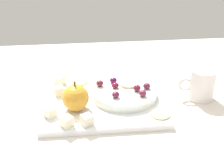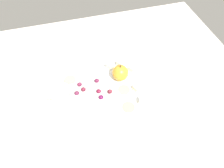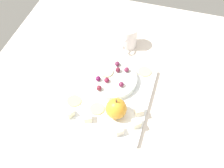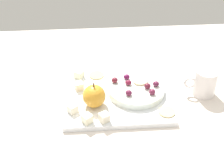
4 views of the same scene
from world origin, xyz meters
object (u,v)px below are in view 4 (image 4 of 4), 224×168
Objects in this scene: grape_1 at (115,80)px; grape_2 at (127,77)px; cheese_cube_2 at (79,86)px; grape_4 at (147,86)px; cheese_cube_4 at (79,74)px; apple_slice_0 at (140,81)px; cup at (205,82)px; cheese_cube_0 at (73,109)px; cheese_cube_1 at (104,117)px; apple_whole at (94,96)px; grape_3 at (128,83)px; cracker_0 at (167,112)px; grape_5 at (156,84)px; platter at (117,96)px; cracker_1 at (95,91)px; grape_6 at (129,93)px; cracker_2 at (96,75)px; grape_0 at (152,93)px; serving_dish at (136,89)px.

grape_1 is 1.00× the size of grape_2.
grape_4 is at bearing -10.68° from cheese_cube_2.
cheese_cube_4 is 20.56cm from apple_slice_0.
cup is at bearing -5.75° from grape_1.
cheese_cube_0 is 0.53× the size of apple_slice_0.
cheese_cube_1 and cheese_cube_2 have the same top height.
grape_3 is at bearing 30.99° from apple_whole.
cracker_0 is 10.55cm from grape_5.
platter is at bearing -179.03° from cup.
cheese_cube_0 is 11.50cm from cracker_1.
grape_6 is (-10.59, 5.85, 2.88)cm from cracker_0.
cracker_2 is 19.15cm from grape_4.
cup reaches higher than grape_3.
cracker_1 is 34.72cm from cup.
platter is 6.59× the size of cracker_2.
apple_whole is at bearing 110.21° from cheese_cube_1.
cheese_cube_2 is at bearing 115.57° from cheese_cube_1.
grape_6 is (-0.30, -8.64, 0.08)cm from grape_2.
apple_slice_0 reaches higher than cracker_1.
grape_0 is 1.00× the size of grape_2.
grape_0 is 17.88cm from cup.
cheese_cube_1 is at bearing -115.87° from grape_2.
cheese_cube_2 is (-4.67, 8.12, -2.17)cm from apple_whole.
platter is at bearing -172.68° from serving_dish.
grape_0 is 1.00× the size of grape_1.
grape_2 reaches higher than cracker_0.
platter is at bearing -177.67° from grape_5.
cheese_cube_4 is 23.65cm from grape_4.
grape_3 is (15.53, -7.97, 1.70)cm from cheese_cube_4.
grape_0 is (23.92, 3.40, 1.81)cm from cheese_cube_0.
cup reaches higher than grape_1.
apple_whole is 3.49× the size of grape_1.
grape_1 is at bearing -29.94° from cheese_cube_4.
cheese_cube_4 is 1.29× the size of grape_4.
serving_dish is at bearing 177.45° from grape_5.
apple_whole is 10.45cm from grape_6.
cracker_2 is at bearing 85.71° from apple_whole.
grape_4 is at bearing -65.89° from apple_slice_0.
cracker_2 is (-19.86, 20.01, 0.00)cm from cracker_0.
serving_dish is at bearing -5.36° from cracker_1.
cracker_1 is 11.20cm from grape_2.
cheese_cube_4 is (-4.64, 14.51, -2.17)cm from apple_whole.
grape_3 is (10.63, -0.12, 2.77)cm from cracker_1.
apple_whole is at bearing -60.13° from cheese_cube_2.
grape_6 reaches higher than cheese_cube_2.
cup is at bearing 3.15° from grape_4.
cup is at bearing -16.53° from cracker_2.
grape_0 is 0.19× the size of cup.
grape_4 is 4.24cm from apple_slice_0.
cheese_cube_4 reaches higher than cracker_1.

